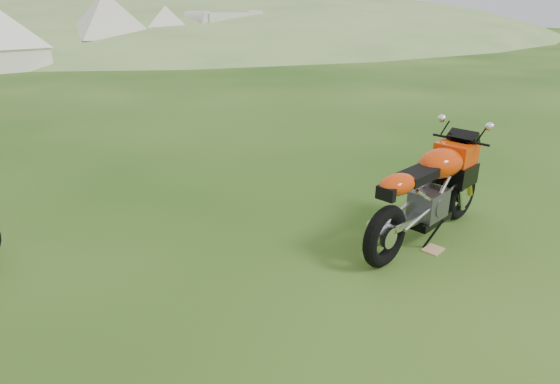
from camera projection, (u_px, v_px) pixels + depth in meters
ground at (316, 245)px, 5.34m from camera, size 120.00×120.00×0.00m
hillside at (235, 32)px, 48.40m from camera, size 80.00×64.00×8.00m
hedgerow at (235, 32)px, 48.40m from camera, size 36.00×1.20×8.60m
sport_motorcycle at (429, 186)px, 5.23m from camera, size 2.28×0.84×1.33m
plywood_board at (433, 250)px, 5.22m from camera, size 0.25×0.21×0.02m
tent_mid at (109, 28)px, 23.60m from camera, size 3.46×3.46×2.96m
tent_right at (167, 31)px, 24.73m from camera, size 3.88×3.88×2.58m
caravan at (226, 32)px, 26.66m from camera, size 5.03×2.85×2.23m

